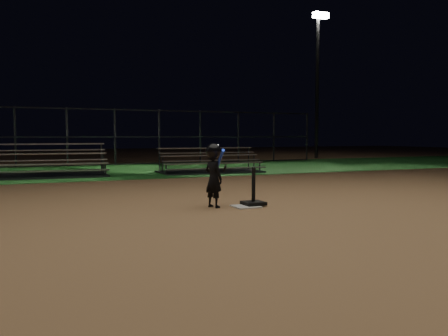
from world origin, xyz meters
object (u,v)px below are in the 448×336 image
batting_tee (253,198)px  bleacher_right (210,167)px  home_plate (246,206)px  child_batter (214,173)px  bleacher_left (37,170)px  light_pole_right (318,73)px

batting_tee → bleacher_right: (2.17, 7.54, 0.03)m
home_plate → bleacher_right: size_ratio=0.12×
batting_tee → child_batter: size_ratio=0.60×
child_batter → bleacher_right: (2.91, 7.41, -0.44)m
home_plate → batting_tee: (0.19, 0.07, 0.13)m
batting_tee → bleacher_left: 8.84m
child_batter → bleacher_right: size_ratio=0.32×
home_plate → light_pole_right: bearing=51.2°
light_pole_right → child_batter: bearing=-130.4°
home_plate → child_batter: 0.84m
child_batter → bleacher_left: bearing=-4.1°
home_plate → batting_tee: batting_tee is taller
bleacher_left → light_pole_right: size_ratio=0.53×
bleacher_left → light_pole_right: bearing=26.7°
batting_tee → light_pole_right: (11.81, 14.87, 4.80)m
child_batter → light_pole_right: light_pole_right is taller
batting_tee → child_batter: (-0.74, 0.13, 0.47)m
child_batter → bleacher_left: size_ratio=0.27×
bleacher_right → batting_tee: bearing=-103.5°
home_plate → child_batter: child_batter is taller
light_pole_right → bleacher_left: bearing=-156.2°
batting_tee → light_pole_right: size_ratio=0.08×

